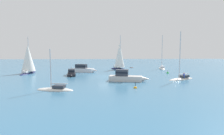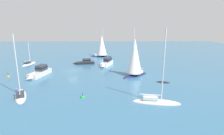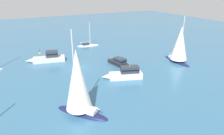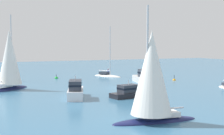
{
  "view_description": "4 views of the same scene",
  "coord_description": "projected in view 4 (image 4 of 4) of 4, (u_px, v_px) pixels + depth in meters",
  "views": [
    {
      "loc": [
        -0.03,
        -43.61,
        6.48
      ],
      "look_at": [
        2.48,
        11.27,
        1.04
      ],
      "focal_mm": 29.38,
      "sensor_mm": 36.0,
      "label": 1
    },
    {
      "loc": [
        44.7,
        9.74,
        11.72
      ],
      "look_at": [
        1.88,
        10.23,
        1.26
      ],
      "focal_mm": 28.63,
      "sensor_mm": 36.0,
      "label": 2
    },
    {
      "loc": [
        11.87,
        37.31,
        15.36
      ],
      "look_at": [
        -4.29,
        6.49,
        1.55
      ],
      "focal_mm": 32.8,
      "sensor_mm": 36.0,
      "label": 3
    },
    {
      "loc": [
        -43.97,
        21.02,
        6.67
      ],
      "look_at": [
        2.98,
        -0.07,
        2.91
      ],
      "focal_mm": 52.11,
      "sensor_mm": 36.0,
      "label": 4
    }
  ],
  "objects": [
    {
      "name": "mooring_buoy",
      "position": [
        56.0,
        78.0,
        62.8
      ],
      "size": [
        0.69,
        0.69,
        1.11
      ],
      "color": "green",
      "rests_on": "ground"
    },
    {
      "name": "channel_buoy",
      "position": [
        174.0,
        80.0,
        59.41
      ],
      "size": [
        0.6,
        0.6,
        1.3
      ],
      "color": "orange",
      "rests_on": "ground"
    },
    {
      "name": "ground_plane",
      "position": [
        120.0,
        88.0,
        49.08
      ],
      "size": [
        160.0,
        160.0,
        0.0
      ],
      "primitive_type": "plane",
      "color": "teal"
    },
    {
      "name": "launch",
      "position": [
        131.0,
        92.0,
        40.71
      ],
      "size": [
        2.79,
        6.74,
        2.18
      ],
      "rotation": [
        0.0,
        0.0,
        4.87
      ],
      "color": "black",
      "rests_on": "ground"
    },
    {
      "name": "powerboat",
      "position": [
        76.0,
        90.0,
        40.19
      ],
      "size": [
        7.33,
        3.79,
        2.85
      ],
      "rotation": [
        0.0,
        0.0,
        5.94
      ],
      "color": "white",
      "rests_on": "ground"
    },
    {
      "name": "cabin_cruiser",
      "position": [
        143.0,
        78.0,
        55.88
      ],
      "size": [
        8.44,
        3.53,
        2.36
      ],
      "rotation": [
        0.0,
        0.0,
        6.06
      ],
      "color": "silver",
      "rests_on": "ground"
    },
    {
      "name": "sailboat_2",
      "position": [
        152.0,
        79.0,
        27.48
      ],
      "size": [
        3.83,
        7.99,
        10.26
      ],
      "rotation": [
        0.0,
        0.0,
        1.49
      ],
      "color": "#191E4C",
      "rests_on": "ground"
    },
    {
      "name": "sailboat_1",
      "position": [
        107.0,
        75.0,
        66.47
      ],
      "size": [
        6.95,
        4.57,
        10.64
      ],
      "rotation": [
        0.0,
        0.0,
        3.59
      ],
      "color": "silver",
      "rests_on": "ground"
    },
    {
      "name": "sailboat",
      "position": [
        9.0,
        62.0,
        47.1
      ],
      "size": [
        6.03,
        6.97,
        11.43
      ],
      "rotation": [
        0.0,
        0.0,
        5.38
      ],
      "color": "#191E4C",
      "rests_on": "ground"
    }
  ]
}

